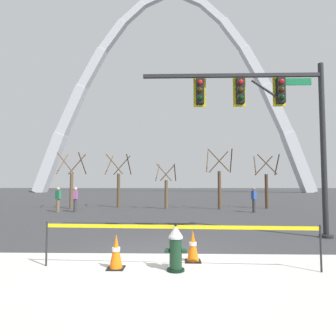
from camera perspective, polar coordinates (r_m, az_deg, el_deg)
The scene contains 15 objects.
ground_plane at distance 7.18m, azimuth -2.19°, elevation -17.85°, with size 240.00×240.00×0.00m, color #333335.
fire_hydrant at distance 5.93m, azimuth 1.60°, elevation -16.33°, with size 0.46×0.48×0.99m.
caution_tape_barrier at distance 6.01m, azimuth 2.24°, elevation -14.14°, with size 5.84×0.32×0.97m.
traffic_cone_by_hydrant at distance 6.63m, azimuth 5.19°, elevation -15.88°, with size 0.36×0.36×0.73m.
traffic_cone_mid_sidewalk at distance 6.19m, azimuth -10.74°, elevation -16.75°, with size 0.36×0.36×0.73m.
traffic_signal_gantry at distance 10.33m, azimuth 20.63°, elevation 10.69°, with size 6.42×0.44×6.00m.
monument_arch at distance 62.14m, azimuth 1.01°, elevation 13.88°, with size 60.70×2.36×45.39m.
tree_far_left at distance 21.47m, azimuth -19.42°, elevation -3.10°, with size 1.89×1.91×4.11m.
tree_left_mid at distance 21.79m, azimuth -10.25°, elevation -3.24°, with size 1.90×1.91×4.11m.
tree_center_left at distance 20.14m, azimuth -0.38°, elevation -4.33°, with size 1.53×1.54×3.29m.
tree_center_right at distance 20.08m, azimuth 10.61°, elevation -3.00°, with size 1.97×1.99×4.29m.
tree_right_mid at distance 21.64m, azimuth 19.75°, elevation -3.25°, with size 1.84×1.85×3.98m.
pedestrian_walking_left at distance 19.28m, azimuth -21.88°, elevation -6.04°, with size 0.39×0.32×1.59m.
pedestrian_standing_center at distance 18.39m, azimuth 17.42°, elevation -6.27°, with size 0.38×0.38×1.59m.
pedestrian_walking_right at distance 18.88m, azimuth -18.68°, elevation -6.17°, with size 0.22×0.34×1.59m.
Camera 1 is at (0.44, -6.94, 1.80)m, focal length 29.33 mm.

